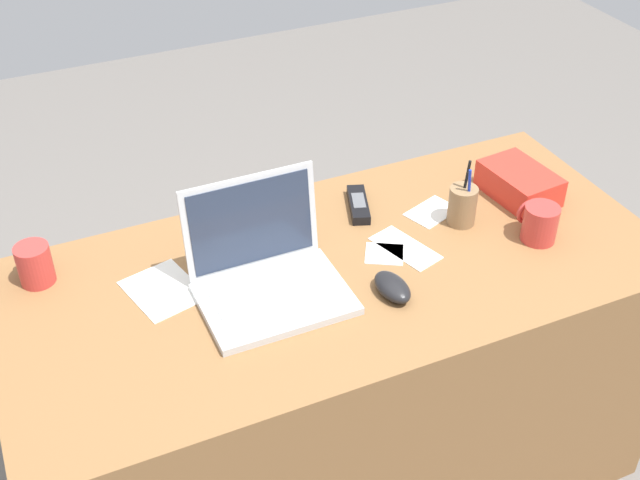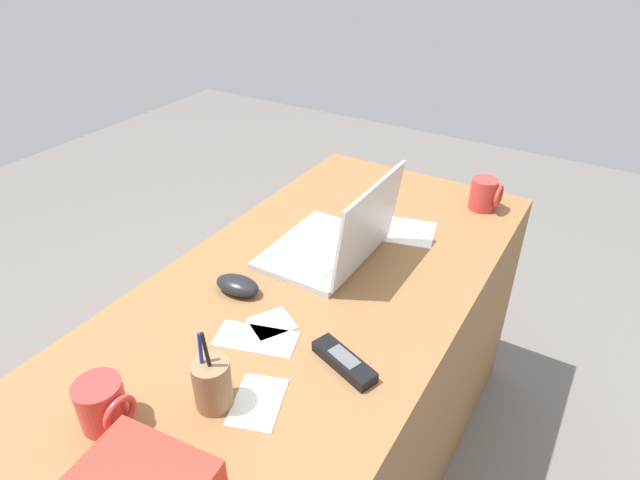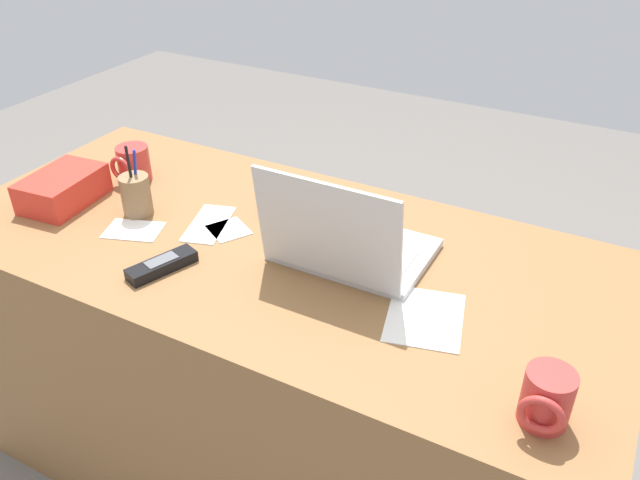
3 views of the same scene
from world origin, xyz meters
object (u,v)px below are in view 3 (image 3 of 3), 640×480
at_px(coffee_mug_white, 133,164).
at_px(computer_mouse, 278,203).
at_px(cordless_phone, 162,265).
at_px(pen_holder, 136,195).
at_px(laptop, 347,244).
at_px(snack_bag, 63,189).
at_px(coffee_mug_tall, 546,399).

bearing_deg(coffee_mug_white, computer_mouse, -174.51).
height_order(computer_mouse, cordless_phone, computer_mouse).
relative_size(computer_mouse, pen_holder, 0.64).
xyz_separation_m(coffee_mug_white, cordless_phone, (-0.33, 0.29, -0.03)).
bearing_deg(pen_holder, cordless_phone, 142.33).
relative_size(laptop, cordless_phone, 2.04).
relative_size(coffee_mug_white, snack_bag, 0.48).
xyz_separation_m(coffee_mug_tall, snack_bag, (1.18, -0.16, -0.01)).
xyz_separation_m(laptop, snack_bag, (0.72, 0.09, -0.01)).
relative_size(computer_mouse, coffee_mug_tall, 1.18).
xyz_separation_m(laptop, computer_mouse, (0.24, -0.12, -0.03)).
bearing_deg(snack_bag, computer_mouse, -156.10).
height_order(laptop, computer_mouse, laptop).
distance_m(laptop, coffee_mug_white, 0.66).
relative_size(laptop, computer_mouse, 2.84).
distance_m(computer_mouse, snack_bag, 0.53).
relative_size(cordless_phone, snack_bag, 0.78).
xyz_separation_m(laptop, cordless_phone, (0.32, 0.20, -0.04)).
distance_m(cordless_phone, snack_bag, 0.42).
relative_size(coffee_mug_white, cordless_phone, 0.61).
xyz_separation_m(laptop, pen_holder, (0.53, 0.05, 0.00)).
bearing_deg(coffee_mug_white, laptop, 172.74).
bearing_deg(snack_bag, pen_holder, -168.12).
xyz_separation_m(cordless_phone, snack_bag, (0.40, -0.11, 0.03)).
height_order(laptop, coffee_mug_tall, laptop).
bearing_deg(computer_mouse, laptop, 149.58).
bearing_deg(cordless_phone, coffee_mug_tall, 176.99).
xyz_separation_m(computer_mouse, cordless_phone, (0.08, 0.33, -0.01)).
bearing_deg(pen_holder, laptop, -174.77).
bearing_deg(computer_mouse, snack_bag, 20.35).
bearing_deg(cordless_phone, laptop, -147.75).
distance_m(cordless_phone, pen_holder, 0.26).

